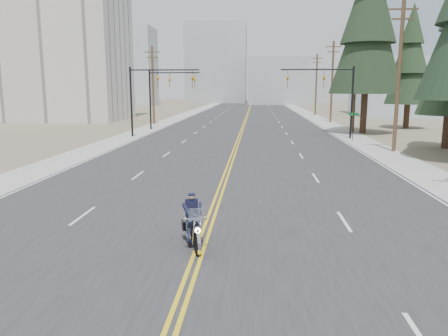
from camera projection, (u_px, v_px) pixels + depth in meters
name	position (u px, v px, depth m)	size (l,w,h in m)	color
ground_plane	(196.00, 260.00, 12.68)	(400.00, 400.00, 0.00)	#776D56
road	(247.00, 115.00, 81.34)	(20.00, 200.00, 0.01)	#303033
sidewalk_left	(186.00, 115.00, 82.17)	(3.00, 200.00, 0.01)	#A5A5A0
sidewalk_right	(310.00, 115.00, 80.51)	(3.00, 200.00, 0.01)	#A5A5A0
traffic_mast_left	(150.00, 88.00, 43.83)	(7.10, 0.26, 7.00)	black
traffic_mast_right	(332.00, 88.00, 42.53)	(7.10, 0.26, 7.00)	black
traffic_mast_far	(164.00, 88.00, 51.71)	(6.10, 0.26, 7.00)	black
street_sign	(353.00, 122.00, 41.00)	(0.90, 0.06, 2.62)	black
utility_pole_b	(399.00, 74.00, 33.25)	(2.20, 0.30, 11.50)	brown
utility_pole_c	(355.00, 81.00, 48.01)	(2.20, 0.30, 11.00)	brown
utility_pole_d	(332.00, 81.00, 62.68)	(2.20, 0.30, 11.50)	brown
utility_pole_e	(316.00, 84.00, 79.40)	(2.20, 0.30, 11.00)	brown
utility_pole_left	(153.00, 84.00, 59.68)	(2.20, 0.30, 10.50)	brown
apartment_block	(61.00, 20.00, 65.95)	(18.00, 14.00, 30.00)	silver
glass_building	(429.00, 59.00, 77.22)	(24.00, 16.00, 20.00)	#9EB5CC
haze_bldg_a	(130.00, 67.00, 126.03)	(14.00, 12.00, 22.00)	#B7BCC6
haze_bldg_b	(277.00, 81.00, 133.45)	(18.00, 14.00, 14.00)	#ADB2B7
haze_bldg_c	(401.00, 73.00, 116.06)	(16.00, 12.00, 18.00)	#B7BCC6
haze_bldg_d	(217.00, 64.00, 148.53)	(20.00, 15.00, 26.00)	#ADB2B7
haze_bldg_e	(322.00, 85.00, 156.92)	(14.00, 14.00, 12.00)	#B7BCC6
haze_bldg_f	(98.00, 79.00, 142.37)	(12.00, 12.00, 16.00)	#ADB2B7
motorcyclist	(193.00, 221.00, 13.64)	(0.91, 2.13, 1.67)	black
conifer_tall	(369.00, 16.00, 46.27)	(7.78, 7.78, 21.62)	#382619
conifer_far	(411.00, 57.00, 52.79)	(5.59, 5.59, 14.99)	#382619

